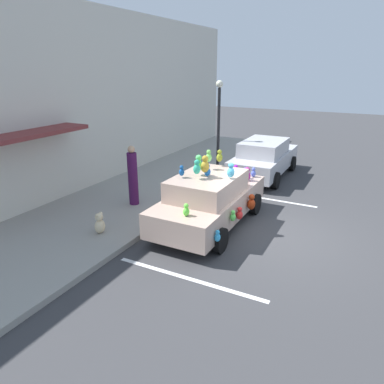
{
  "coord_description": "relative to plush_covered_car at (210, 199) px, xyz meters",
  "views": [
    {
      "loc": [
        -8.76,
        -2.15,
        4.36
      ],
      "look_at": [
        -0.12,
        2.36,
        0.9
      ],
      "focal_mm": 33.22,
      "sensor_mm": 36.0,
      "label": 1
    }
  ],
  "objects": [
    {
      "name": "ground_plane",
      "position": [
        0.17,
        -1.76,
        -0.81
      ],
      "size": [
        60.0,
        60.0,
        0.0
      ],
      "primitive_type": "plane",
      "color": "#38383A"
    },
    {
      "name": "sidewalk",
      "position": [
        0.17,
        3.24,
        -0.73
      ],
      "size": [
        24.0,
        4.0,
        0.15
      ],
      "primitive_type": "cube",
      "color": "gray",
      "rests_on": "ground"
    },
    {
      "name": "storefront_building",
      "position": [
        0.15,
        5.39,
        2.38
      ],
      "size": [
        24.0,
        1.25,
        6.4
      ],
      "color": "beige",
      "rests_on": "ground"
    },
    {
      "name": "parking_stripe_front",
      "position": [
        2.87,
        -0.76,
        -0.81
      ],
      "size": [
        0.12,
        3.6,
        0.01
      ],
      "primitive_type": "cube",
      "color": "silver",
      "rests_on": "ground"
    },
    {
      "name": "parking_stripe_rear",
      "position": [
        -2.74,
        -0.76,
        -0.81
      ],
      "size": [
        0.12,
        3.6,
        0.01
      ],
      "primitive_type": "cube",
      "color": "silver",
      "rests_on": "ground"
    },
    {
      "name": "plush_covered_car",
      "position": [
        0.0,
        0.0,
        0.0
      ],
      "size": [
        4.45,
        2.12,
        2.15
      ],
      "color": "tan",
      "rests_on": "ground"
    },
    {
      "name": "parked_sedan_behind",
      "position": [
        5.43,
        0.06,
        -0.02
      ],
      "size": [
        4.49,
        1.95,
        1.54
      ],
      "color": "#B7B7BC",
      "rests_on": "ground"
    },
    {
      "name": "teddy_bear_on_sidewalk",
      "position": [
        -2.11,
        2.24,
        -0.39
      ],
      "size": [
        0.31,
        0.25,
        0.58
      ],
      "color": "beige",
      "rests_on": "sidewalk"
    },
    {
      "name": "street_lamp_post",
      "position": [
        4.52,
        1.74,
        1.63
      ],
      "size": [
        0.28,
        0.28,
        3.71
      ],
      "color": "black",
      "rests_on": "sidewalk"
    },
    {
      "name": "pedestrian_near_shopfront",
      "position": [
        0.06,
        2.73,
        0.25
      ],
      "size": [
        0.31,
        0.31,
        1.91
      ],
      "color": "#3F1443",
      "rests_on": "sidewalk"
    }
  ]
}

